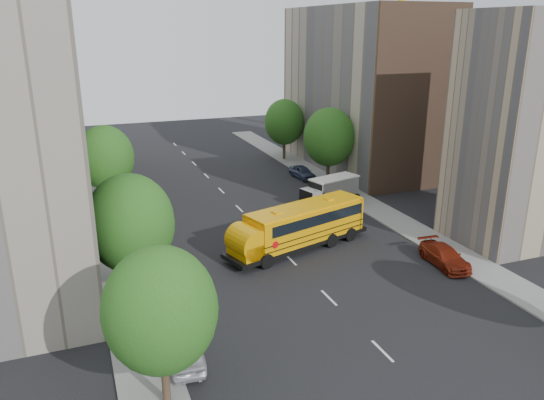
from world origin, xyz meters
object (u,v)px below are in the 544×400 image
street_tree_4 (329,137)px  parked_car_1 (135,224)px  street_tree_5 (284,122)px  school_bus (297,226)px  parked_car_3 (445,256)px  parked_car_4 (302,172)px  street_tree_1 (130,223)px  parked_car_2 (125,179)px  street_tree_0 (160,310)px  safari_truck (330,190)px  street_tree_2 (105,158)px  parked_car_0 (184,347)px

street_tree_4 → parked_car_1: street_tree_4 is taller
street_tree_5 → school_bus: 28.31m
street_tree_4 → street_tree_5: street_tree_4 is taller
parked_car_3 → parked_car_4: (0.00, 23.99, 0.01)m
street_tree_1 → parked_car_2: (2.20, 25.48, -4.31)m
school_bus → parked_car_2: school_bus is taller
street_tree_0 → safari_truck: (19.31, 22.17, -3.30)m
safari_truck → parked_car_3: safari_truck is taller
street_tree_0 → parked_car_4: 37.71m
parked_car_1 → parked_car_3: parked_car_3 is taller
street_tree_5 → parked_car_2: 20.71m
street_tree_2 → parked_car_4: (20.60, 3.34, -4.15)m
parked_car_4 → street_tree_4: bearing=-72.3°
safari_truck → street_tree_5: bearing=66.4°
parked_car_2 → street_tree_2: bearing=78.4°
street_tree_1 → safari_truck: street_tree_1 is taller
street_tree_4 → parked_car_2: (-19.80, 7.48, -4.44)m
street_tree_1 → street_tree_5: bearing=53.7°
street_tree_0 → street_tree_1: street_tree_1 is taller
street_tree_0 → street_tree_4: street_tree_4 is taller
street_tree_5 → safari_truck: bearing=-98.6°
street_tree_2 → safari_truck: 20.47m
parked_car_3 → safari_truck: bearing=99.5°
safari_truck → parked_car_4: bearing=66.9°
street_tree_5 → safari_truck: size_ratio=1.20×
street_tree_0 → street_tree_5: (22.00, 40.00, 0.06)m
parked_car_0 → parked_car_4: (19.20, 28.49, -0.07)m
street_tree_0 → street_tree_4: (22.00, 28.00, 0.43)m
street_tree_2 → school_bus: bearing=-49.8°
street_tree_1 → parked_car_3: bearing=-7.3°
street_tree_2 → school_bus: street_tree_2 is taller
street_tree_1 → safari_truck: (19.31, 12.17, -3.61)m
parked_car_2 → street_tree_4: bearing=164.1°
street_tree_1 → street_tree_5: street_tree_1 is taller
street_tree_5 → parked_car_1: bearing=-138.0°
parked_car_1 → safari_truck: bearing=179.7°
school_bus → parked_car_0: school_bus is taller
street_tree_1 → school_bus: street_tree_1 is taller
street_tree_0 → parked_car_3: street_tree_0 is taller
parked_car_3 → street_tree_2: bearing=139.5°
parked_car_0 → parked_car_2: size_ratio=0.96×
street_tree_2 → parked_car_0: (1.40, -25.15, -4.08)m
parked_car_0 → parked_car_4: parked_car_0 is taller
street_tree_4 → parked_car_2: 21.63m
street_tree_1 → parked_car_3: size_ratio=1.71×
street_tree_2 → parked_car_2: (2.20, 7.48, -4.19)m
parked_car_0 → street_tree_0: bearing=68.8°
parked_car_4 → parked_car_0: bearing=-129.1°
street_tree_0 → street_tree_2: street_tree_2 is taller
street_tree_0 → parked_car_3: 22.23m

